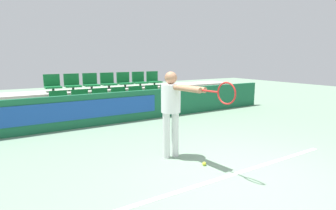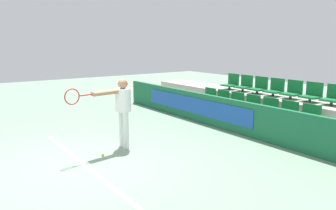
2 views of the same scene
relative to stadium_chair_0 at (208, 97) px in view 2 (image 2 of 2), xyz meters
name	(u,v)px [view 2 (image 2 of 2)]	position (x,y,z in m)	size (l,w,h in m)	color
ground_plane	(76,165)	(1.73, -4.95, -0.60)	(30.00, 30.00, 0.00)	gray
court_baseline	(83,164)	(1.73, -4.81, -0.60)	(4.45, 0.08, 0.01)	white
barrier_wall	(230,115)	(1.68, -0.72, -0.17)	(10.28, 0.14, 0.86)	#19603D
bleacher_tier_front	(247,121)	(1.73, -0.12, -0.41)	(9.88, 1.03, 0.39)	#ADA89E
bleacher_tier_middle	(271,110)	(1.73, 0.90, -0.21)	(9.88, 1.03, 0.79)	#ADA89E
stadium_chair_0	(208,97)	(0.00, 0.00, 0.00)	(0.46, 0.40, 0.51)	#333333
stadium_chair_1	(221,100)	(0.58, 0.00, 0.00)	(0.46, 0.40, 0.51)	#333333
stadium_chair_2	(235,103)	(1.15, 0.00, 0.00)	(0.46, 0.40, 0.51)	#333333
stadium_chair_3	(250,106)	(1.73, 0.00, 0.00)	(0.46, 0.40, 0.51)	#333333
stadium_chair_4	(268,109)	(2.31, 0.00, 0.00)	(0.46, 0.40, 0.51)	#333333
stadium_chair_5	(287,113)	(2.89, 0.00, 0.00)	(0.46, 0.40, 0.51)	#333333
stadium_chair_6	(309,118)	(3.46, 0.00, 0.00)	(0.46, 0.40, 0.51)	#333333
stadium_chair_7	(231,83)	(0.00, 1.03, 0.39)	(0.46, 0.40, 0.51)	#333333
stadium_chair_8	(244,85)	(0.58, 1.03, 0.39)	(0.46, 0.40, 0.51)	#333333
stadium_chair_9	(259,87)	(1.15, 1.03, 0.39)	(0.46, 0.40, 0.51)	#333333
stadium_chair_10	(275,89)	(1.73, 1.03, 0.39)	(0.46, 0.40, 0.51)	#333333
stadium_chair_11	(292,91)	(2.31, 1.03, 0.39)	(0.46, 0.40, 0.51)	#333333
stadium_chair_12	(312,94)	(2.89, 1.03, 0.39)	(0.46, 0.40, 0.51)	#333333
stadium_chair_13	(334,97)	(3.46, 1.03, 0.39)	(0.46, 0.40, 0.51)	#333333
tennis_player	(121,105)	(1.29, -3.73, 0.36)	(0.38, 1.52, 1.55)	silver
tennis_ball	(103,154)	(1.54, -4.30, -0.57)	(0.07, 0.07, 0.07)	#CCDB33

